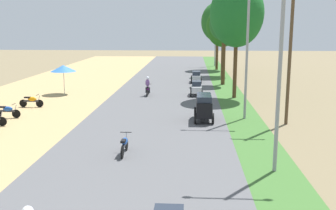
{
  "coord_description": "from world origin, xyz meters",
  "views": [
    {
      "loc": [
        2.31,
        -7.63,
        5.97
      ],
      "look_at": [
        0.93,
        15.95,
        1.25
      ],
      "focal_mm": 42.65,
      "sensor_mm": 36.0,
      "label": 1
    }
  ],
  "objects_px": {
    "median_tree_second": "(224,25)",
    "car_hatchback_white": "(196,88)",
    "median_tree_third": "(223,27)",
    "car_sedan_silver": "(196,76)",
    "parked_motorbike_sixth": "(32,101)",
    "median_tree_fourth": "(218,22)",
    "parked_motorbike_fifth": "(7,110)",
    "vendor_umbrella": "(63,68)",
    "car_van_black": "(204,106)",
    "motorbike_ahead_third": "(148,87)",
    "utility_pole_near": "(291,41)",
    "median_tree_nearest": "(237,14)",
    "streetlamp_near": "(280,68)",
    "motorbike_ahead_second": "(124,144)",
    "streetlamp_far": "(215,35)",
    "streetlamp_mid": "(247,43)"
  },
  "relations": [
    {
      "from": "motorbike_ahead_third",
      "to": "median_tree_third",
      "type": "bearing_deg",
      "value": 62.71
    },
    {
      "from": "streetlamp_mid",
      "to": "utility_pole_near",
      "type": "height_order",
      "value": "utility_pole_near"
    },
    {
      "from": "car_van_black",
      "to": "parked_motorbike_fifth",
      "type": "bearing_deg",
      "value": 179.59
    },
    {
      "from": "parked_motorbike_sixth",
      "to": "streetlamp_near",
      "type": "xyz_separation_m",
      "value": [
        15.2,
        -12.29,
        3.77
      ]
    },
    {
      "from": "streetlamp_near",
      "to": "parked_motorbike_fifth",
      "type": "bearing_deg",
      "value": 150.37
    },
    {
      "from": "car_van_black",
      "to": "median_tree_second",
      "type": "bearing_deg",
      "value": 81.42
    },
    {
      "from": "median_tree_third",
      "to": "car_sedan_silver",
      "type": "xyz_separation_m",
      "value": [
        -3.12,
        -5.97,
        -5.07
      ]
    },
    {
      "from": "motorbike_ahead_second",
      "to": "car_hatchback_white",
      "type": "bearing_deg",
      "value": 77.69
    },
    {
      "from": "median_tree_second",
      "to": "car_hatchback_white",
      "type": "height_order",
      "value": "median_tree_second"
    },
    {
      "from": "median_tree_second",
      "to": "parked_motorbike_sixth",
      "type": "bearing_deg",
      "value": -140.32
    },
    {
      "from": "parked_motorbike_sixth",
      "to": "vendor_umbrella",
      "type": "xyz_separation_m",
      "value": [
        0.58,
        5.89,
        1.75
      ]
    },
    {
      "from": "median_tree_second",
      "to": "car_hatchback_white",
      "type": "xyz_separation_m",
      "value": [
        -2.76,
        -6.73,
        -5.24
      ]
    },
    {
      "from": "parked_motorbike_fifth",
      "to": "utility_pole_near",
      "type": "height_order",
      "value": "utility_pole_near"
    },
    {
      "from": "streetlamp_near",
      "to": "median_tree_fourth",
      "type": "bearing_deg",
      "value": 90.04
    },
    {
      "from": "median_tree_third",
      "to": "parked_motorbike_fifth",
      "type": "bearing_deg",
      "value": -124.02
    },
    {
      "from": "parked_motorbike_sixth",
      "to": "median_tree_fourth",
      "type": "bearing_deg",
      "value": 60.1
    },
    {
      "from": "parked_motorbike_sixth",
      "to": "vendor_umbrella",
      "type": "bearing_deg",
      "value": 84.38
    },
    {
      "from": "streetlamp_near",
      "to": "motorbike_ahead_third",
      "type": "height_order",
      "value": "streetlamp_near"
    },
    {
      "from": "motorbike_ahead_third",
      "to": "utility_pole_near",
      "type": "bearing_deg",
      "value": -44.13
    },
    {
      "from": "utility_pole_near",
      "to": "car_sedan_silver",
      "type": "bearing_deg",
      "value": 106.9
    },
    {
      "from": "vendor_umbrella",
      "to": "car_sedan_silver",
      "type": "height_order",
      "value": "vendor_umbrella"
    },
    {
      "from": "streetlamp_near",
      "to": "streetlamp_mid",
      "type": "xyz_separation_m",
      "value": [
        -0.0,
        9.53,
        0.55
      ]
    },
    {
      "from": "median_tree_third",
      "to": "car_sedan_silver",
      "type": "height_order",
      "value": "median_tree_third"
    },
    {
      "from": "median_tree_nearest",
      "to": "car_sedan_silver",
      "type": "distance_m",
      "value": 11.11
    },
    {
      "from": "vendor_umbrella",
      "to": "car_sedan_silver",
      "type": "bearing_deg",
      "value": 33.35
    },
    {
      "from": "car_hatchback_white",
      "to": "motorbike_ahead_second",
      "type": "xyz_separation_m",
      "value": [
        -3.53,
        -16.18,
        -0.17
      ]
    },
    {
      "from": "parked_motorbike_sixth",
      "to": "median_tree_second",
      "type": "relative_size",
      "value": 0.24
    },
    {
      "from": "car_van_black",
      "to": "motorbike_ahead_third",
      "type": "height_order",
      "value": "car_van_black"
    },
    {
      "from": "vendor_umbrella",
      "to": "parked_motorbike_fifth",
      "type": "bearing_deg",
      "value": -94.76
    },
    {
      "from": "streetlamp_near",
      "to": "utility_pole_near",
      "type": "bearing_deg",
      "value": 74.1
    },
    {
      "from": "median_tree_third",
      "to": "median_tree_fourth",
      "type": "xyz_separation_m",
      "value": [
        -0.2,
        6.85,
        0.62
      ]
    },
    {
      "from": "streetlamp_far",
      "to": "motorbike_ahead_third",
      "type": "distance_m",
      "value": 27.24
    },
    {
      "from": "median_tree_second",
      "to": "car_van_black",
      "type": "relative_size",
      "value": 3.17
    },
    {
      "from": "median_tree_nearest",
      "to": "car_van_black",
      "type": "xyz_separation_m",
      "value": [
        -2.79,
        -8.47,
        -5.89
      ]
    },
    {
      "from": "median_tree_second",
      "to": "streetlamp_mid",
      "type": "bearing_deg",
      "value": -89.03
    },
    {
      "from": "parked_motorbike_sixth",
      "to": "median_tree_nearest",
      "type": "relative_size",
      "value": 0.19
    },
    {
      "from": "vendor_umbrella",
      "to": "utility_pole_near",
      "type": "bearing_deg",
      "value": -30.08
    },
    {
      "from": "vendor_umbrella",
      "to": "motorbike_ahead_second",
      "type": "distance_m",
      "value": 18.36
    },
    {
      "from": "car_van_black",
      "to": "motorbike_ahead_second",
      "type": "relative_size",
      "value": 1.34
    },
    {
      "from": "parked_motorbike_fifth",
      "to": "streetlamp_mid",
      "type": "height_order",
      "value": "streetlamp_mid"
    },
    {
      "from": "median_tree_third",
      "to": "motorbike_ahead_third",
      "type": "distance_m",
      "value": 16.77
    },
    {
      "from": "vendor_umbrella",
      "to": "median_tree_second",
      "type": "bearing_deg",
      "value": 24.38
    },
    {
      "from": "parked_motorbike_sixth",
      "to": "streetlamp_far",
      "type": "xyz_separation_m",
      "value": [
        15.2,
        31.32,
        4.03
      ]
    },
    {
      "from": "parked_motorbike_fifth",
      "to": "vendor_umbrella",
      "type": "xyz_separation_m",
      "value": [
        0.78,
        9.42,
        1.75
      ]
    },
    {
      "from": "streetlamp_near",
      "to": "streetlamp_far",
      "type": "xyz_separation_m",
      "value": [
        -0.0,
        43.61,
        0.26
      ]
    },
    {
      "from": "parked_motorbike_sixth",
      "to": "vendor_umbrella",
      "type": "relative_size",
      "value": 0.71
    },
    {
      "from": "streetlamp_near",
      "to": "motorbike_ahead_third",
      "type": "bearing_deg",
      "value": 112.18
    },
    {
      "from": "streetlamp_near",
      "to": "streetlamp_far",
      "type": "height_order",
      "value": "streetlamp_far"
    },
    {
      "from": "car_hatchback_white",
      "to": "streetlamp_far",
      "type": "bearing_deg",
      "value": 83.29
    },
    {
      "from": "median_tree_third",
      "to": "streetlamp_near",
      "type": "xyz_separation_m",
      "value": [
        -0.17,
        -31.83,
        -1.49
      ]
    }
  ]
}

